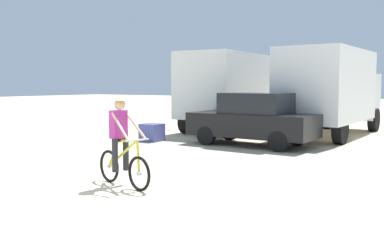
# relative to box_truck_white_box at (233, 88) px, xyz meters

# --- Properties ---
(ground_plane) EXTENTS (120.00, 120.00, 0.00)m
(ground_plane) POSITION_rel_box_truck_white_box_xyz_m (2.63, -11.61, -1.87)
(ground_plane) COLOR beige
(box_truck_white_box) EXTENTS (2.63, 6.84, 3.35)m
(box_truck_white_box) POSITION_rel_box_truck_white_box_xyz_m (0.00, 0.00, 0.00)
(box_truck_white_box) COLOR white
(box_truck_white_box) RESTS_ON ground
(box_truck_avon_van) EXTENTS (2.59, 6.82, 3.35)m
(box_truck_avon_van) POSITION_rel_box_truck_white_box_xyz_m (4.31, 0.12, 0.00)
(box_truck_avon_van) COLOR white
(box_truck_avon_van) RESTS_ON ground
(sedan_parked) EXTENTS (4.25, 1.89, 1.76)m
(sedan_parked) POSITION_rel_box_truck_white_box_xyz_m (2.89, -4.07, -0.99)
(sedan_parked) COLOR black
(sedan_parked) RESTS_ON ground
(cyclist_orange_shirt) EXTENTS (1.69, 0.61, 1.82)m
(cyclist_orange_shirt) POSITION_rel_box_truck_white_box_xyz_m (3.16, -10.81, -1.03)
(cyclist_orange_shirt) COLOR black
(cyclist_orange_shirt) RESTS_ON ground
(supply_crate) EXTENTS (0.72, 0.67, 0.63)m
(supply_crate) POSITION_rel_box_truck_white_box_xyz_m (-0.66, -5.00, -1.56)
(supply_crate) COLOR #4C5199
(supply_crate) RESTS_ON ground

